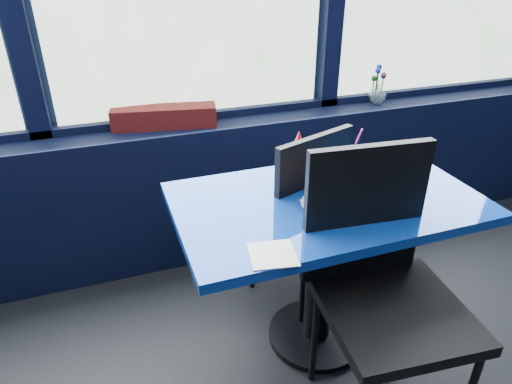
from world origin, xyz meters
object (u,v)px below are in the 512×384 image
Objects in this scene: near_table at (324,236)px; planter_box at (164,117)px; ketchup_bottle at (298,160)px; chair_near_back at (308,209)px; food_basket at (336,196)px; flower_vase at (378,91)px; soda_cup at (348,175)px; chair_near_front at (382,276)px.

planter_box is at bearing 118.59° from near_table.
ketchup_bottle is (0.43, -0.72, -0.00)m from planter_box.
chair_near_back is 0.88m from planter_box.
ketchup_bottle is at bearing 107.07° from near_table.
planter_box is 1.79× the size of food_basket.
soda_cup is (-0.68, -0.85, -0.05)m from flower_vase.
planter_box is (-0.54, 1.23, 0.25)m from chair_near_front.
chair_near_back is 0.38m from food_basket.
ketchup_bottle is (-0.05, 0.17, 0.28)m from near_table.
soda_cup is at bearing -41.87° from ketchup_bottle.
planter_box is at bearing 179.65° from flower_vase.
near_table is at bearing -50.92° from planter_box.
planter_box is 1.27m from flower_vase.
soda_cup reaches higher than planter_box.
flower_vase is at bearing 51.39° from soda_cup.
flower_vase is at bearing 40.28° from ketchup_bottle.
soda_cup is (0.16, -0.14, -0.03)m from ketchup_bottle.
planter_box is 2.37× the size of flower_vase.
near_table is at bearing -72.93° from ketchup_bottle.
food_basket reaches higher than near_table.
flower_vase is (0.78, 0.88, 0.30)m from near_table.
near_table is 5.28× the size of ketchup_bottle.
chair_near_front is at bearing 70.60° from chair_near_back.
food_basket is 0.13m from soda_cup.
chair_near_back is 4.30× the size of flower_vase.
food_basket is at bearing 103.84° from chair_near_front.
planter_box is 0.84m from ketchup_bottle.
near_table is 0.27m from soda_cup.
near_table is 5.37× the size of flower_vase.
soda_cup reaches higher than food_basket.
near_table is 1.22m from flower_vase.
near_table is at bearing -131.61° from flower_vase.
chair_near_front is at bearing -78.39° from ketchup_bottle.
planter_box is at bearing 124.49° from soda_cup.
flower_vase is 0.82× the size of soda_cup.
food_basket is at bearing -129.64° from flower_vase.
chair_near_front is 0.34m from food_basket.
flower_vase is 0.76× the size of food_basket.
near_table is 1.25× the size of chair_near_back.
ketchup_bottle is 0.83× the size of soda_cup.
chair_near_back is (-0.01, 0.59, -0.05)m from chair_near_front.
chair_near_back is 3.52× the size of soda_cup.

